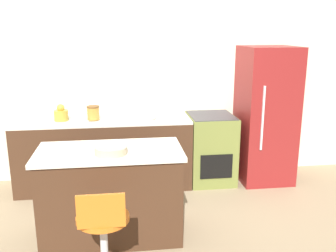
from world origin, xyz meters
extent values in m
plane|color=#998466|center=(0.00, 0.00, 0.00)|extent=(14.00, 14.00, 0.00)
cube|color=beige|center=(0.00, 0.70, 1.30)|extent=(8.00, 0.06, 2.60)
cube|color=#422819|center=(-0.33, 0.34, 0.43)|extent=(2.17, 0.65, 0.86)
cube|color=beige|center=(-0.33, 0.34, 0.88)|extent=(2.17, 0.65, 0.03)
cube|color=#9EA3A8|center=(-0.70, 0.34, 0.90)|extent=(0.44, 0.36, 0.01)
cube|color=#422819|center=(-0.22, -0.91, 0.43)|extent=(1.30, 0.63, 0.85)
cube|color=beige|center=(-0.22, -0.91, 0.87)|extent=(1.36, 0.67, 0.04)
cube|color=olive|center=(1.06, 0.34, 0.45)|extent=(0.59, 0.65, 0.89)
cube|color=black|center=(1.06, 0.01, 0.31)|extent=(0.41, 0.01, 0.31)
cube|color=#333338|center=(1.06, 0.34, 0.90)|extent=(0.56, 0.61, 0.01)
cube|color=maroon|center=(1.78, 0.31, 0.89)|extent=(0.66, 0.70, 1.77)
cube|color=silver|center=(1.60, -0.05, 0.93)|extent=(0.02, 0.02, 0.80)
cylinder|color=#B7B7BC|center=(-0.27, -1.61, 0.27)|extent=(0.06, 0.06, 0.55)
cylinder|color=orange|center=(-0.27, -1.61, 0.57)|extent=(0.41, 0.41, 0.04)
cube|color=orange|center=(-0.27, -1.79, 0.72)|extent=(0.35, 0.02, 0.26)
cylinder|color=#B29333|center=(-0.82, 0.29, 0.96)|extent=(0.17, 0.17, 0.13)
sphere|color=#B29333|center=(-0.82, 0.29, 1.06)|extent=(0.09, 0.09, 0.09)
cylinder|color=white|center=(0.21, 0.29, 0.94)|extent=(0.24, 0.24, 0.09)
cylinder|color=#B77F33|center=(-0.44, 0.29, 0.98)|extent=(0.15, 0.15, 0.15)
cylinder|color=brown|center=(-0.44, 0.29, 1.06)|extent=(0.16, 0.16, 0.02)
cylinder|color=#C1B28E|center=(-0.21, -1.02, 0.93)|extent=(0.29, 0.29, 0.07)
camera|label=1|loc=(-0.11, -4.27, 1.99)|focal=40.00mm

